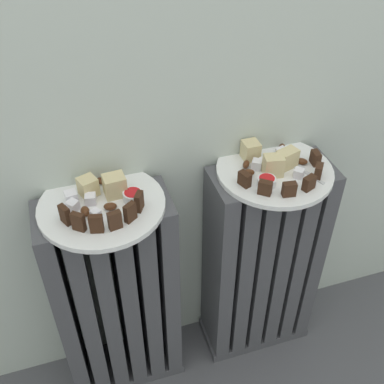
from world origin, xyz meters
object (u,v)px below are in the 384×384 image
(plate_right, at_px, (274,171))
(jam_bowl_right, at_px, (267,181))
(radiator_right, at_px, (261,264))
(plate_left, at_px, (102,205))
(jam_bowl_left, at_px, (133,196))
(radiator_left, at_px, (117,301))
(fork, at_px, (306,172))

(plate_right, xyz_separation_m, jam_bowl_right, (-0.05, -0.05, 0.02))
(radiator_right, bearing_deg, plate_left, 180.00)
(plate_right, xyz_separation_m, jam_bowl_left, (-0.34, -0.01, 0.02))
(jam_bowl_left, xyz_separation_m, jam_bowl_right, (0.30, -0.04, -0.00))
(radiator_left, xyz_separation_m, jam_bowl_left, (0.07, -0.01, 0.35))
(plate_left, height_order, jam_bowl_left, jam_bowl_left)
(jam_bowl_left, height_order, jam_bowl_right, jam_bowl_left)
(plate_right, height_order, jam_bowl_left, jam_bowl_left)
(radiator_right, relative_size, fork, 7.14)
(plate_right, bearing_deg, jam_bowl_right, -132.28)
(fork, bearing_deg, jam_bowl_right, -173.63)
(plate_left, distance_m, plate_right, 0.41)
(plate_right, distance_m, jam_bowl_right, 0.07)
(radiator_left, height_order, plate_left, plate_left)
(jam_bowl_right, relative_size, fork, 0.48)
(radiator_left, height_order, plate_right, plate_right)
(plate_left, bearing_deg, radiator_right, 0.00)
(plate_right, bearing_deg, fork, -31.02)
(fork, bearing_deg, jam_bowl_left, 175.95)
(radiator_left, distance_m, jam_bowl_right, 0.51)
(jam_bowl_right, height_order, fork, jam_bowl_right)
(radiator_right, xyz_separation_m, jam_bowl_left, (-0.34, -0.01, 0.35))
(radiator_right, distance_m, jam_bowl_right, 0.35)
(radiator_right, xyz_separation_m, plate_left, (-0.41, 0.00, 0.33))
(radiator_right, height_order, plate_left, plate_left)
(jam_bowl_left, height_order, fork, jam_bowl_left)
(jam_bowl_left, bearing_deg, radiator_right, 1.52)
(radiator_right, distance_m, plate_right, 0.33)
(plate_right, bearing_deg, jam_bowl_left, -178.48)
(radiator_right, distance_m, jam_bowl_left, 0.49)
(fork, bearing_deg, radiator_right, 148.98)
(jam_bowl_left, xyz_separation_m, fork, (0.41, -0.03, -0.01))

